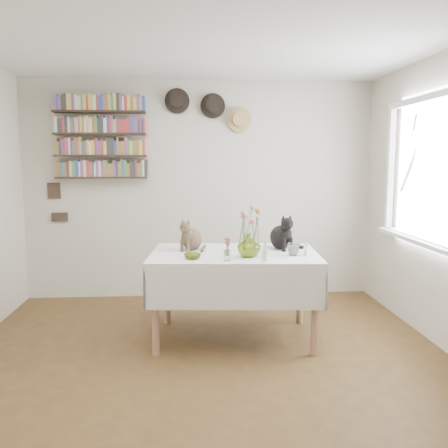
{
  "coord_description": "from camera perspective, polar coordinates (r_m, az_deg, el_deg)",
  "views": [
    {
      "loc": [
        -0.13,
        -3.25,
        1.58
      ],
      "look_at": [
        0.17,
        0.74,
        1.05
      ],
      "focal_mm": 38.0,
      "sensor_mm": 36.0,
      "label": 1
    }
  ],
  "objects": [
    {
      "name": "flower_vase",
      "position": [
        3.98,
        3.01,
        -2.55
      ],
      "size": [
        0.2,
        0.2,
        0.2
      ],
      "primitive_type": "imported",
      "rotation": [
        0.0,
        0.0,
        0.05
      ],
      "color": "#A0BC34",
      "rests_on": "dining_table"
    },
    {
      "name": "room",
      "position": [
        3.27,
        -1.99,
        1.74
      ],
      "size": [
        4.08,
        4.58,
        2.58
      ],
      "color": "brown",
      "rests_on": "ground"
    },
    {
      "name": "flower_bouquet",
      "position": [
        3.96,
        3.03,
        0.88
      ],
      "size": [
        0.17,
        0.13,
        0.39
      ],
      "color": "#4C7233",
      "rests_on": "flower_vase"
    },
    {
      "name": "berry_jar",
      "position": [
        3.82,
        0.39,
        -3.03
      ],
      "size": [
        0.05,
        0.05,
        0.22
      ],
      "color": "white",
      "rests_on": "dining_table"
    },
    {
      "name": "wall_hats",
      "position": [
        5.47,
        -1.7,
        13.7
      ],
      "size": [
        0.98,
        0.09,
        0.48
      ],
      "color": "black",
      "rests_on": "room"
    },
    {
      "name": "drinking_glass",
      "position": [
        4.09,
        8.34,
        -3.04
      ],
      "size": [
        0.13,
        0.13,
        0.1
      ],
      "primitive_type": "imported",
      "rotation": [
        0.0,
        0.0,
        -0.23
      ],
      "color": "white",
      "rests_on": "dining_table"
    },
    {
      "name": "dining_table",
      "position": [
        4.23,
        1.26,
        -6.01
      ],
      "size": [
        1.53,
        1.05,
        0.78
      ],
      "color": "white",
      "rests_on": "room"
    },
    {
      "name": "candlestick",
      "position": [
        3.82,
        4.98,
        -3.63
      ],
      "size": [
        0.05,
        0.05,
        0.18
      ],
      "color": "white",
      "rests_on": "dining_table"
    },
    {
      "name": "bookshelf_unit",
      "position": [
        5.5,
        -14.64,
        10.05
      ],
      "size": [
        1.0,
        0.16,
        0.91
      ],
      "color": "#322217",
      "rests_on": "room"
    },
    {
      "name": "black_cat",
      "position": [
        4.37,
        6.87,
        -0.82
      ],
      "size": [
        0.29,
        0.33,
        0.33
      ],
      "primitive_type": null,
      "rotation": [
        0.0,
        0.0,
        0.27
      ],
      "color": "black",
      "rests_on": "dining_table"
    },
    {
      "name": "green_bowl",
      "position": [
        3.92,
        -3.82,
        -3.9
      ],
      "size": [
        0.15,
        0.15,
        0.04
      ],
      "primitive_type": "imported",
      "rotation": [
        0.0,
        0.0,
        -0.07
      ],
      "color": "#A0BC34",
      "rests_on": "dining_table"
    },
    {
      "name": "tabby_cat",
      "position": [
        4.31,
        -3.89,
        -1.14
      ],
      "size": [
        0.3,
        0.32,
        0.3
      ],
      "primitive_type": null,
      "rotation": [
        0.0,
        0.0,
        -0.57
      ],
      "color": "brown",
      "rests_on": "dining_table"
    },
    {
      "name": "window",
      "position": [
        4.56,
        23.14,
        4.63
      ],
      "size": [
        0.12,
        1.52,
        1.32
      ],
      "color": "white",
      "rests_on": "room"
    },
    {
      "name": "porcelain_figurine",
      "position": [
        4.13,
        9.89,
        -3.06
      ],
      "size": [
        0.06,
        0.06,
        0.11
      ],
      "color": "white",
      "rests_on": "dining_table"
    },
    {
      "name": "wall_art_plaques",
      "position": [
        5.7,
        -19.51,
        2.54
      ],
      "size": [
        0.21,
        0.02,
        0.44
      ],
      "color": "#38281E",
      "rests_on": "room"
    }
  ]
}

